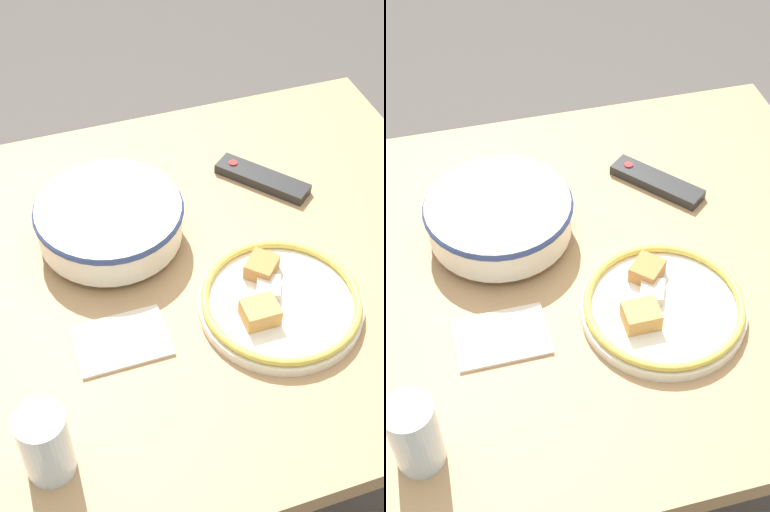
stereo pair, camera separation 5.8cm
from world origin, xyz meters
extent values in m
plane|color=#4C4742|center=(0.00, 0.00, 0.00)|extent=(8.00, 8.00, 0.00)
cube|color=tan|center=(0.00, 0.00, 0.74)|extent=(1.19, 0.92, 0.04)
cylinder|color=tan|center=(0.53, 0.39, 0.36)|extent=(0.06, 0.06, 0.72)
cylinder|color=silver|center=(-0.06, 0.11, 0.77)|extent=(0.12, 0.12, 0.02)
cylinder|color=silver|center=(-0.06, 0.11, 0.81)|extent=(0.26, 0.26, 0.07)
cylinder|color=#B75B23|center=(-0.06, 0.11, 0.81)|extent=(0.23, 0.23, 0.06)
torus|color=navy|center=(-0.06, 0.11, 0.84)|extent=(0.27, 0.27, 0.01)
cylinder|color=silver|center=(0.16, -0.14, 0.77)|extent=(0.28, 0.28, 0.02)
torus|color=gold|center=(0.16, -0.14, 0.79)|extent=(0.27, 0.27, 0.01)
cube|color=#B2753D|center=(0.16, -0.07, 0.80)|extent=(0.07, 0.07, 0.03)
cube|color=silver|center=(0.15, -0.11, 0.79)|extent=(0.05, 0.06, 0.02)
cube|color=tan|center=(0.12, -0.16, 0.80)|extent=(0.06, 0.05, 0.03)
cube|color=black|center=(0.26, 0.17, 0.77)|extent=(0.16, 0.18, 0.02)
cylinder|color=red|center=(0.22, 0.22, 0.79)|extent=(0.02, 0.02, 0.00)
cylinder|color=silver|center=(-0.25, -0.30, 0.83)|extent=(0.07, 0.07, 0.13)
cube|color=beige|center=(-0.10, -0.12, 0.77)|extent=(0.15, 0.11, 0.01)
camera|label=1|loc=(-0.22, -0.81, 1.69)|focal=50.00mm
camera|label=2|loc=(-0.16, -0.82, 1.69)|focal=50.00mm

